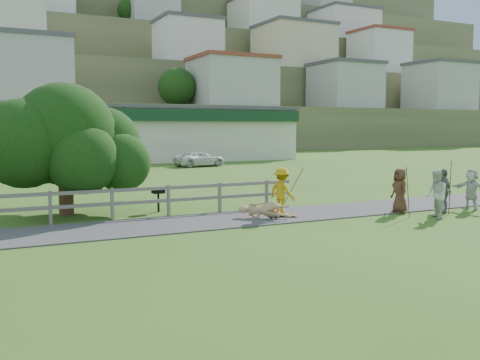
{
  "coord_description": "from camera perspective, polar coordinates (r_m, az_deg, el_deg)",
  "views": [
    {
      "loc": [
        -7.99,
        -14.78,
        3.14
      ],
      "look_at": [
        0.21,
        2.0,
        1.3
      ],
      "focal_mm": 40.0,
      "sensor_mm": 36.0,
      "label": 1
    }
  ],
  "objects": [
    {
      "name": "pole_spec_left",
      "position": [
        19.54,
        17.47,
        -1.24
      ],
      "size": [
        0.03,
        0.03,
        1.78
      ],
      "primitive_type": "cylinder",
      "color": "brown",
      "rests_on": "ground"
    },
    {
      "name": "car_white",
      "position": [
        43.25,
        -4.31,
        2.24
      ],
      "size": [
        4.53,
        2.68,
        1.18
      ],
      "primitive_type": "imported",
      "rotation": [
        0.0,
        0.0,
        1.75
      ],
      "color": "white",
      "rests_on": "ground"
    },
    {
      "name": "longboard_fallen",
      "position": [
        18.68,
        4.84,
        -3.92
      ],
      "size": [
        0.81,
        0.61,
        0.09
      ],
      "primitive_type": null,
      "rotation": [
        0.0,
        0.0,
        -0.56
      ],
      "color": "#965C31",
      "rests_on": "ground"
    },
    {
      "name": "path",
      "position": [
        18.4,
        0.1,
        -4.13
      ],
      "size": [
        34.0,
        3.0,
        0.04
      ],
      "primitive_type": "cube",
      "color": "#363638",
      "rests_on": "ground"
    },
    {
      "name": "fence",
      "position": [
        18.55,
        -15.35,
        -2.06
      ],
      "size": [
        15.05,
        0.1,
        1.1
      ],
      "color": "#635D57",
      "rests_on": "ground"
    },
    {
      "name": "spectator_a",
      "position": [
        19.62,
        20.21,
        -1.45
      ],
      "size": [
        0.89,
        0.99,
        1.68
      ],
      "primitive_type": "imported",
      "rotation": [
        0.0,
        0.0,
        4.34
      ],
      "color": "silver",
      "rests_on": "ground"
    },
    {
      "name": "spectator_d",
      "position": [
        22.17,
        23.44,
        -0.92
      ],
      "size": [
        0.63,
        1.51,
        1.58
      ],
      "primitive_type": "imported",
      "rotation": [
        0.0,
        0.0,
        4.83
      ],
      "color": "beige",
      "rests_on": "ground"
    },
    {
      "name": "spectator_b",
      "position": [
        20.99,
        20.84,
        -1.1
      ],
      "size": [
        0.66,
        1.03,
        1.63
      ],
      "primitive_type": "imported",
      "rotation": [
        0.0,
        0.0,
        4.41
      ],
      "color": "slate",
      "rests_on": "ground"
    },
    {
      "name": "helmet",
      "position": [
        18.95,
        3.63,
        -3.51
      ],
      "size": [
        0.26,
        0.26,
        0.26
      ],
      "primitive_type": "sphere",
      "color": "#A61326",
      "rests_on": "ground"
    },
    {
      "name": "car_silver",
      "position": [
        41.54,
        -18.79,
        1.96
      ],
      "size": [
        4.28,
        1.62,
        1.39
      ],
      "primitive_type": "imported",
      "rotation": [
        0.0,
        0.0,
        1.6
      ],
      "color": "#ACAFB4",
      "rests_on": "ground"
    },
    {
      "name": "skater_rider",
      "position": [
        18.71,
        4.5,
        -1.5
      ],
      "size": [
        0.9,
        1.19,
        1.64
      ],
      "primitive_type": "imported",
      "rotation": [
        0.0,
        0.0,
        1.87
      ],
      "color": "#BD8F11",
      "rests_on": "ground"
    },
    {
      "name": "tree",
      "position": [
        20.09,
        -18.15,
        1.62
      ],
      "size": [
        5.85,
        5.85,
        3.67
      ],
      "primitive_type": null,
      "color": "black",
      "rests_on": "ground"
    },
    {
      "name": "longboard_rider",
      "position": [
        18.82,
        4.48,
        -3.85
      ],
      "size": [
        0.8,
        0.51,
        0.09
      ],
      "primitive_type": null,
      "rotation": [
        0.0,
        0.0,
        0.43
      ],
      "color": "#965C31",
      "rests_on": "ground"
    },
    {
      "name": "pole_rider",
      "position": [
        19.34,
        5.43,
        -0.75
      ],
      "size": [
        0.03,
        0.03,
        2.0
      ],
      "primitive_type": "cylinder",
      "color": "brown",
      "rests_on": "ground"
    },
    {
      "name": "spectator_c",
      "position": [
        20.44,
        16.67,
        -1.11
      ],
      "size": [
        0.66,
        0.89,
        1.65
      ],
      "primitive_type": "imported",
      "rotation": [
        0.0,
        0.0,
        4.54
      ],
      "color": "#513020",
      "rests_on": "ground"
    },
    {
      "name": "bbq",
      "position": [
        20.12,
        -8.7,
        -2.09
      ],
      "size": [
        0.46,
        0.38,
        0.92
      ],
      "primitive_type": null,
      "rotation": [
        0.0,
        0.0,
        0.14
      ],
      "color": "black",
      "rests_on": "ground"
    },
    {
      "name": "skater_fallen",
      "position": [
        18.33,
        2.54,
        -3.25
      ],
      "size": [
        1.4,
        1.58,
        0.62
      ],
      "primitive_type": "imported",
      "rotation": [
        0.0,
        0.0,
        0.88
      ],
      "color": "tan",
      "rests_on": "ground"
    },
    {
      "name": "ground",
      "position": [
        17.09,
        2.33,
        -4.96
      ],
      "size": [
        260.0,
        260.0,
        0.0
      ],
      "primitive_type": "plane",
      "color": "#365F1B",
      "rests_on": "ground"
    },
    {
      "name": "strip_mall",
      "position": [
        51.15,
        -12.52,
        4.87
      ],
      "size": [
        32.5,
        10.75,
        5.1
      ],
      "color": "beige",
      "rests_on": "ground"
    },
    {
      "name": "hillside",
      "position": [
        106.98,
        -22.04,
        11.27
      ],
      "size": [
        220.0,
        67.0,
        47.5
      ],
      "color": "#515A35",
      "rests_on": "ground"
    },
    {
      "name": "pole_spec_right",
      "position": [
        20.76,
        21.5,
        -0.73
      ],
      "size": [
        0.03,
        0.03,
        1.96
      ],
      "primitive_type": "cylinder",
      "color": "brown",
      "rests_on": "ground"
    }
  ]
}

